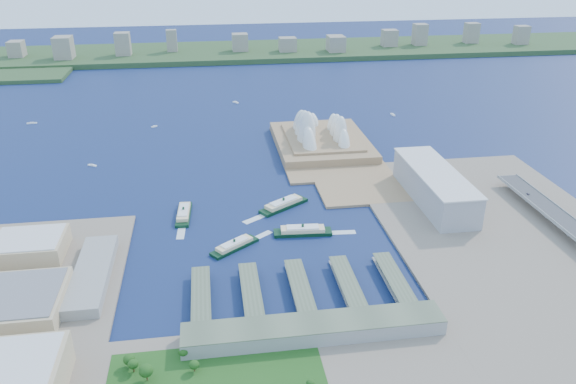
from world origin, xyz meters
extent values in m
plane|color=#0D183F|center=(0.00, 0.00, 0.00)|extent=(3000.00, 3000.00, 0.00)
cube|color=gray|center=(240.00, -50.00, 1.50)|extent=(240.00, 500.00, 3.00)
cube|color=#957551|center=(107.50, 260.00, 1.50)|extent=(135.00, 220.00, 3.00)
cube|color=#2D4926|center=(0.00, 980.00, 6.00)|extent=(2200.00, 260.00, 12.00)
cube|color=#929298|center=(195.00, 80.00, 20.50)|extent=(45.00, 155.00, 35.00)
cube|color=gray|center=(15.00, -135.00, 9.00)|extent=(200.00, 28.00, 12.00)
imported|color=slate|center=(296.00, 55.25, 15.55)|extent=(1.96, 4.82, 1.40)
camera|label=1|loc=(-54.64, -470.57, 282.62)|focal=35.00mm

